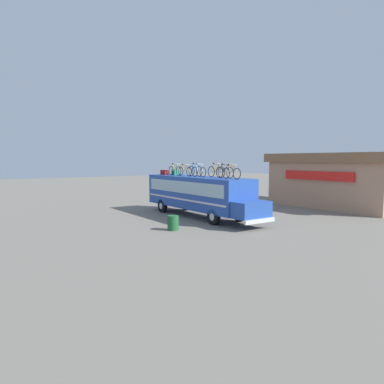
{
  "coord_description": "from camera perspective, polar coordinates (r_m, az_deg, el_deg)",
  "views": [
    {
      "loc": [
        20.24,
        -14.44,
        4.04
      ],
      "look_at": [
        -0.59,
        0.0,
        1.69
      ],
      "focal_mm": 33.02,
      "sensor_mm": 36.0,
      "label": 1
    }
  ],
  "objects": [
    {
      "name": "trash_bin",
      "position": [
        20.24,
        -3.08,
        -5.01
      ],
      "size": [
        0.64,
        0.64,
        0.85
      ],
      "primitive_type": "cylinder",
      "color": "#1E592D",
      "rests_on": "ground"
    },
    {
      "name": "roadside_building",
      "position": [
        32.91,
        23.02,
        1.89
      ],
      "size": [
        11.41,
        7.13,
        4.56
      ],
      "color": "tan",
      "rests_on": "ground"
    },
    {
      "name": "ground_plane",
      "position": [
        25.19,
        0.76,
        -3.94
      ],
      "size": [
        120.0,
        120.0,
        0.0
      ],
      "primitive_type": "plane",
      "color": "slate"
    },
    {
      "name": "rooftop_bicycle_5",
      "position": [
        23.73,
        3.93,
        3.34
      ],
      "size": [
        1.82,
        0.44,
        0.98
      ],
      "color": "black",
      "rests_on": "bus"
    },
    {
      "name": "bus",
      "position": [
        24.76,
        1.14,
        -0.19
      ],
      "size": [
        11.11,
        2.48,
        2.83
      ],
      "color": "#23479E",
      "rests_on": "ground"
    },
    {
      "name": "rooftop_bicycle_2",
      "position": [
        26.02,
        -1.19,
        3.44
      ],
      "size": [
        1.76,
        0.44,
        0.88
      ],
      "color": "black",
      "rests_on": "bus"
    },
    {
      "name": "rooftop_bicycle_1",
      "position": [
        26.9,
        -2.8,
        3.52
      ],
      "size": [
        1.75,
        0.44,
        0.91
      ],
      "color": "black",
      "rests_on": "bus"
    },
    {
      "name": "rooftop_bicycle_3",
      "position": [
        25.33,
        0.53,
        3.47
      ],
      "size": [
        1.71,
        0.44,
        0.97
      ],
      "color": "black",
      "rests_on": "bus"
    },
    {
      "name": "rooftop_bicycle_4",
      "position": [
        24.28,
        1.09,
        3.35
      ],
      "size": [
        1.66,
        0.44,
        0.93
      ],
      "color": "black",
      "rests_on": "bus"
    },
    {
      "name": "luggage_bag_1",
      "position": [
        28.01,
        -4.47,
        3.19
      ],
      "size": [
        0.73,
        0.34,
        0.37
      ],
      "primitive_type": "cube",
      "color": "maroon",
      "rests_on": "bus"
    },
    {
      "name": "luggage_bag_2",
      "position": [
        27.67,
        -2.64,
        3.22
      ],
      "size": [
        0.46,
        0.52,
        0.42
      ],
      "primitive_type": "cube",
      "color": "#1E7F66",
      "rests_on": "bus"
    },
    {
      "name": "rooftop_bicycle_6",
      "position": [
        22.95,
        5.29,
        3.24
      ],
      "size": [
        1.77,
        0.44,
        0.95
      ],
      "color": "black",
      "rests_on": "bus"
    },
    {
      "name": "rooftop_bicycle_7",
      "position": [
        21.86,
        6.37,
        3.1
      ],
      "size": [
        1.69,
        0.44,
        0.92
      ],
      "color": "black",
      "rests_on": "bus"
    }
  ]
}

